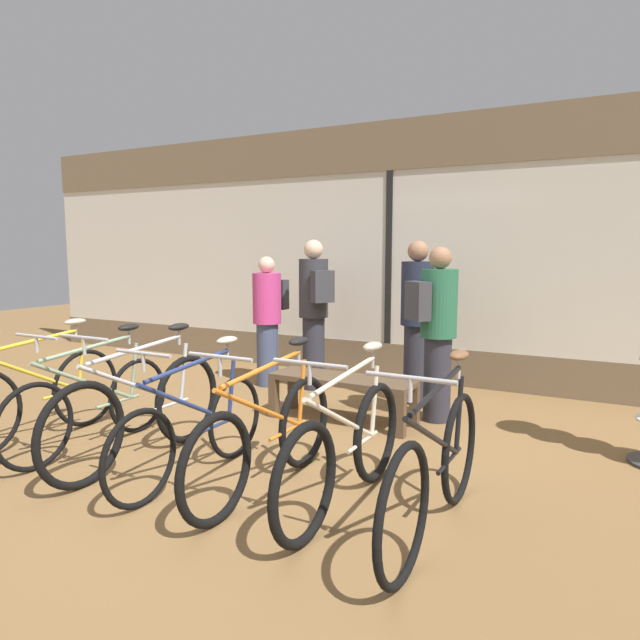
% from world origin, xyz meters
% --- Properties ---
extents(ground_plane, '(24.00, 24.00, 0.00)m').
position_xyz_m(ground_plane, '(0.00, 0.00, 0.00)').
color(ground_plane, olive).
extents(shop_back_wall, '(12.00, 0.08, 3.20)m').
position_xyz_m(shop_back_wall, '(0.00, 3.25, 1.64)').
color(shop_back_wall, '#7A664C').
rests_on(shop_back_wall, ground_plane).
extents(bicycle_far_left, '(0.46, 1.72, 1.04)m').
position_xyz_m(bicycle_far_left, '(-1.74, -0.44, 0.40)').
color(bicycle_far_left, black).
rests_on(bicycle_far_left, ground_plane).
extents(bicycle_left, '(0.46, 1.70, 1.02)m').
position_xyz_m(bicycle_left, '(-1.18, -0.35, 0.38)').
color(bicycle_left, black).
rests_on(bicycle_left, ground_plane).
extents(bicycle_center_left, '(0.46, 1.83, 1.06)m').
position_xyz_m(bicycle_center_left, '(-0.61, -0.37, 0.41)').
color(bicycle_center_left, black).
rests_on(bicycle_center_left, ground_plane).
extents(bicycle_center, '(0.46, 1.65, 1.00)m').
position_xyz_m(bicycle_center, '(-0.03, -0.43, 0.37)').
color(bicycle_center, black).
rests_on(bicycle_center, ground_plane).
extents(bicycle_center_right, '(0.46, 1.75, 1.03)m').
position_xyz_m(bicycle_center_right, '(0.55, -0.37, 0.38)').
color(bicycle_center_right, black).
rests_on(bicycle_center_right, ground_plane).
extents(bicycle_right, '(0.46, 1.73, 1.04)m').
position_xyz_m(bicycle_right, '(1.13, -0.34, 0.39)').
color(bicycle_right, black).
rests_on(bicycle_right, ground_plane).
extents(bicycle_far_right, '(0.46, 1.77, 1.04)m').
position_xyz_m(bicycle_far_right, '(1.74, -0.42, 0.40)').
color(bicycle_far_right, black).
rests_on(bicycle_far_right, ground_plane).
extents(display_bench, '(1.40, 0.44, 0.44)m').
position_xyz_m(display_bench, '(0.31, 1.29, 0.36)').
color(display_bench, brown).
rests_on(display_bench, ground_plane).
extents(customer_near_rack, '(0.44, 0.44, 1.73)m').
position_xyz_m(customer_near_rack, '(0.70, 2.27, 0.91)').
color(customer_near_rack, '#2D2D38').
rests_on(customer_near_rack, ground_plane).
extents(customer_by_window, '(0.34, 0.48, 1.56)m').
position_xyz_m(customer_by_window, '(-1.13, 2.20, 0.83)').
color(customer_by_window, '#424C6B').
rests_on(customer_by_window, ground_plane).
extents(customer_mid_floor, '(0.56, 0.52, 1.75)m').
position_xyz_m(customer_mid_floor, '(-0.55, 2.29, 0.95)').
color(customer_mid_floor, '#2D2D38').
rests_on(customer_mid_floor, ground_plane).
extents(customer_near_bench, '(0.52, 0.56, 1.67)m').
position_xyz_m(customer_near_bench, '(1.08, 1.74, 0.90)').
color(customer_near_bench, '#2D2D38').
rests_on(customer_near_bench, ground_plane).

